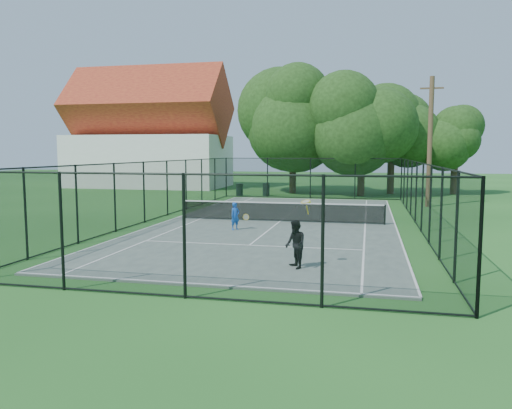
% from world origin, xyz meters
% --- Properties ---
extents(ground, '(120.00, 120.00, 0.00)m').
position_xyz_m(ground, '(0.00, 0.00, 0.00)').
color(ground, '#1E4E1A').
extents(tennis_court, '(11.00, 24.00, 0.06)m').
position_xyz_m(tennis_court, '(0.00, 0.00, 0.03)').
color(tennis_court, '#4D5B56').
rests_on(tennis_court, ground).
extents(tennis_net, '(10.08, 0.08, 0.95)m').
position_xyz_m(tennis_net, '(0.00, 0.00, 0.58)').
color(tennis_net, black).
rests_on(tennis_net, tennis_court).
extents(fence, '(13.10, 26.10, 3.00)m').
position_xyz_m(fence, '(0.00, 0.00, 1.50)').
color(fence, black).
rests_on(fence, ground).
extents(tree_near_left, '(7.47, 7.47, 9.74)m').
position_xyz_m(tree_near_left, '(-1.97, 17.30, 6.00)').
color(tree_near_left, '#332114').
rests_on(tree_near_left, ground).
extents(tree_near_mid, '(7.03, 7.03, 9.19)m').
position_xyz_m(tree_near_mid, '(3.64, 16.10, 5.67)').
color(tree_near_mid, '#332114').
rests_on(tree_near_mid, ground).
extents(tree_near_right, '(5.99, 5.99, 8.27)m').
position_xyz_m(tree_near_right, '(5.99, 18.56, 5.26)').
color(tree_near_right, '#332114').
rests_on(tree_near_right, ground).
extents(tree_far_right, '(5.04, 5.04, 6.67)m').
position_xyz_m(tree_far_right, '(11.01, 19.22, 4.13)').
color(tree_far_right, '#332114').
rests_on(tree_far_right, ground).
extents(building, '(15.30, 8.15, 11.87)m').
position_xyz_m(building, '(-17.00, 22.00, 4.93)').
color(building, silver).
rests_on(building, ground).
extents(trash_bin_left, '(0.58, 0.58, 0.95)m').
position_xyz_m(trash_bin_left, '(-5.67, 13.89, 0.48)').
color(trash_bin_left, black).
rests_on(trash_bin_left, ground).
extents(trash_bin_right, '(0.58, 0.58, 1.01)m').
position_xyz_m(trash_bin_right, '(-3.63, 14.34, 0.51)').
color(trash_bin_right, black).
rests_on(trash_bin_right, ground).
extents(utility_pole, '(1.40, 0.30, 8.09)m').
position_xyz_m(utility_pole, '(7.90, 9.00, 4.11)').
color(utility_pole, '#4C3823').
rests_on(utility_pole, ground).
extents(player_blue, '(0.84, 0.53, 1.22)m').
position_xyz_m(player_blue, '(-1.46, -2.97, 0.67)').
color(player_blue, blue).
rests_on(player_blue, tennis_court).
extents(player_black, '(0.82, 0.93, 2.02)m').
position_xyz_m(player_black, '(2.15, -9.59, 0.78)').
color(player_black, black).
rests_on(player_black, tennis_court).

